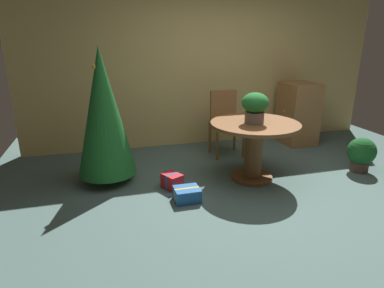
% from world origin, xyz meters
% --- Properties ---
extents(ground_plane, '(6.60, 6.60, 0.00)m').
position_xyz_m(ground_plane, '(0.00, 0.00, 0.00)').
color(ground_plane, '#4C6660').
extents(back_wall_panel, '(6.00, 0.10, 2.60)m').
position_xyz_m(back_wall_panel, '(0.00, 2.20, 1.30)').
color(back_wall_panel, tan).
rests_on(back_wall_panel, ground_plane).
extents(round_dining_table, '(1.11, 1.11, 0.75)m').
position_xyz_m(round_dining_table, '(0.08, 0.50, 0.53)').
color(round_dining_table, brown).
rests_on(round_dining_table, ground_plane).
extents(flower_vase, '(0.33, 0.33, 0.38)m').
position_xyz_m(flower_vase, '(0.05, 0.47, 0.97)').
color(flower_vase, '#665B51').
rests_on(flower_vase, round_dining_table).
extents(wooden_chair_far, '(0.47, 0.39, 0.99)m').
position_xyz_m(wooden_chair_far, '(0.08, 1.51, 0.56)').
color(wooden_chair_far, brown).
rests_on(wooden_chair_far, ground_plane).
extents(holiday_tree, '(0.72, 0.72, 1.67)m').
position_xyz_m(holiday_tree, '(-1.72, 0.92, 0.89)').
color(holiday_tree, brown).
rests_on(holiday_tree, ground_plane).
extents(gift_box_blue, '(0.28, 0.24, 0.15)m').
position_xyz_m(gift_box_blue, '(-0.89, 0.14, 0.08)').
color(gift_box_blue, '#1E569E').
rests_on(gift_box_blue, ground_plane).
extents(gift_box_red, '(0.27, 0.29, 0.18)m').
position_xyz_m(gift_box_red, '(-0.99, 0.50, 0.09)').
color(gift_box_red, red).
rests_on(gift_box_red, ground_plane).
extents(wooden_cabinet, '(0.54, 0.61, 1.04)m').
position_xyz_m(wooden_cabinet, '(1.48, 1.71, 0.52)').
color(wooden_cabinet, '#9E6B3D').
rests_on(wooden_cabinet, ground_plane).
extents(potted_plant, '(0.37, 0.37, 0.47)m').
position_xyz_m(potted_plant, '(1.61, 0.33, 0.26)').
color(potted_plant, '#4C382D').
rests_on(potted_plant, ground_plane).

